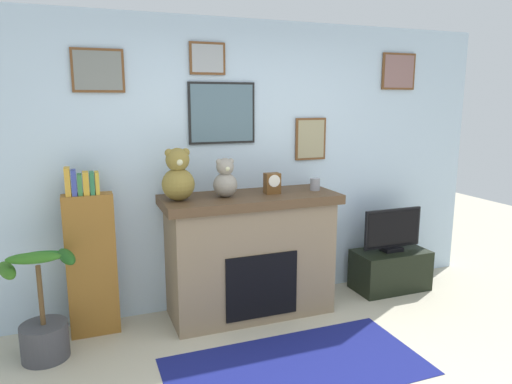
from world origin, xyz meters
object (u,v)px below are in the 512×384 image
(potted_plant, at_px, (43,320))
(mantel_clock, at_px, (272,183))
(tv_stand, at_px, (390,270))
(bookshelf, at_px, (91,260))
(teddy_bear_grey, at_px, (225,180))
(fireplace, at_px, (250,254))
(candle_jar, at_px, (315,184))
(television, at_px, (393,231))
(teddy_bear_brown, at_px, (178,177))

(potted_plant, relative_size, mantel_clock, 4.78)
(tv_stand, bearing_deg, potted_plant, -176.78)
(bookshelf, height_order, teddy_bear_grey, teddy_bear_grey)
(bookshelf, xyz_separation_m, tv_stand, (2.85, -0.10, -0.43))
(fireplace, height_order, teddy_bear_grey, teddy_bear_grey)
(bookshelf, bearing_deg, candle_jar, -3.22)
(television, relative_size, teddy_bear_grey, 1.92)
(bookshelf, relative_size, tv_stand, 1.85)
(candle_jar, distance_m, mantel_clock, 0.43)
(teddy_bear_grey, bearing_deg, bookshelf, 174.28)
(mantel_clock, bearing_deg, candle_jar, 0.20)
(fireplace, bearing_deg, candle_jar, -1.62)
(tv_stand, bearing_deg, fireplace, 179.72)
(candle_jar, height_order, teddy_bear_brown, teddy_bear_brown)
(tv_stand, height_order, teddy_bear_brown, teddy_bear_brown)
(teddy_bear_brown, bearing_deg, bookshelf, 171.08)
(tv_stand, bearing_deg, candle_jar, -179.34)
(bookshelf, bearing_deg, teddy_bear_grey, -5.72)
(potted_plant, height_order, television, potted_plant)
(candle_jar, bearing_deg, mantel_clock, -179.80)
(mantel_clock, bearing_deg, bookshelf, 175.84)
(fireplace, height_order, tv_stand, fireplace)
(fireplace, relative_size, potted_plant, 1.78)
(teddy_bear_brown, bearing_deg, tv_stand, 0.29)
(tv_stand, xyz_separation_m, mantel_clock, (-1.31, -0.01, 0.98))
(fireplace, bearing_deg, bookshelf, 176.03)
(potted_plant, bearing_deg, teddy_bear_brown, 9.03)
(fireplace, relative_size, television, 2.41)
(bookshelf, xyz_separation_m, television, (2.85, -0.10, -0.02))
(teddy_bear_brown, bearing_deg, fireplace, 1.67)
(fireplace, distance_m, television, 1.52)
(teddy_bear_brown, bearing_deg, potted_plant, -170.97)
(bookshelf, height_order, tv_stand, bookshelf)
(candle_jar, relative_size, teddy_bear_brown, 0.25)
(fireplace, distance_m, mantel_clock, 0.66)
(potted_plant, xyz_separation_m, teddy_bear_grey, (1.47, 0.17, 0.93))
(potted_plant, relative_size, teddy_bear_grey, 2.60)
(fireplace, xyz_separation_m, candle_jar, (0.63, -0.02, 0.59))
(candle_jar, distance_m, teddy_bear_grey, 0.86)
(potted_plant, xyz_separation_m, television, (3.21, 0.18, 0.31))
(bookshelf, bearing_deg, fireplace, -3.97)
(tv_stand, distance_m, candle_jar, 1.30)
(mantel_clock, distance_m, teddy_bear_brown, 0.84)
(fireplace, relative_size, teddy_bear_grey, 4.62)
(tv_stand, relative_size, television, 1.18)
(tv_stand, bearing_deg, television, -90.00)
(fireplace, relative_size, candle_jar, 14.10)
(potted_plant, bearing_deg, teddy_bear_grey, 6.61)
(television, bearing_deg, teddy_bear_brown, -179.75)
(fireplace, height_order, mantel_clock, mantel_clock)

